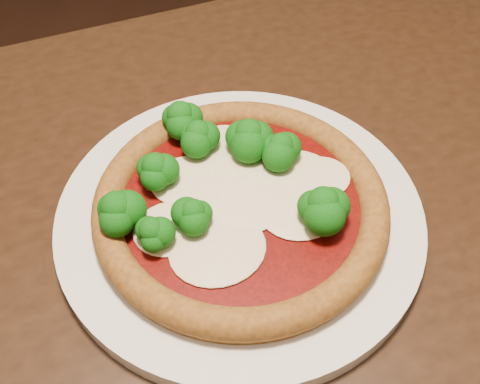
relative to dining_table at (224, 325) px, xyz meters
name	(u,v)px	position (x,y,z in m)	size (l,w,h in m)	color
dining_table	(224,325)	(0.00, 0.00, 0.00)	(1.20, 0.88, 0.75)	black
plate	(240,214)	(0.04, 0.04, 0.11)	(0.33, 0.33, 0.02)	silver
pizza	(237,197)	(0.04, 0.05, 0.13)	(0.26, 0.26, 0.06)	brown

